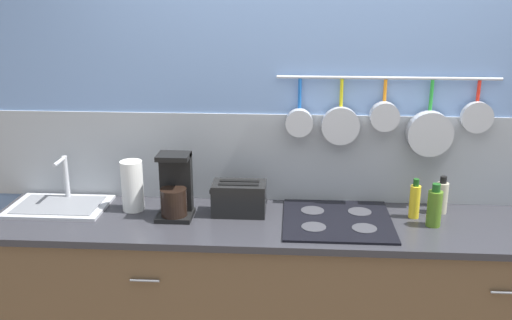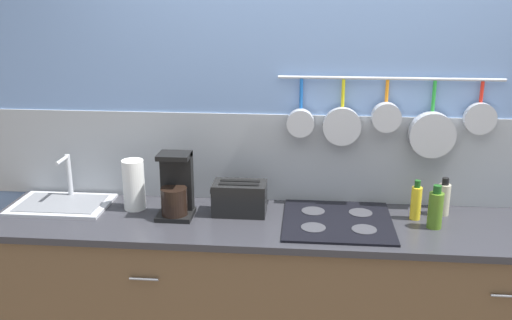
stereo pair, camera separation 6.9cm
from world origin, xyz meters
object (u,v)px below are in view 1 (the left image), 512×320
coffee_maker (175,191)px  bottle_vinegar (442,197)px  bottle_hot_sauce (434,207)px  toaster (239,198)px  paper_towel_roll (132,186)px  bottle_cooking_wine (415,201)px

coffee_maker → bottle_vinegar: (1.37, 0.14, -0.05)m
bottle_hot_sauce → toaster: bearing=174.6°
paper_towel_roll → bottle_cooking_wine: paper_towel_roll is taller
paper_towel_roll → bottle_vinegar: (1.61, 0.07, -0.05)m
bottle_cooking_wine → bottle_hot_sauce: size_ratio=0.95×
toaster → bottle_cooking_wine: bearing=0.7°
toaster → coffee_maker: bearing=-170.3°
bottle_cooking_wine → bottle_hot_sauce: bearing=-54.0°
bottle_vinegar → paper_towel_roll: bearing=-177.7°
paper_towel_roll → toaster: bearing=-1.8°
bottle_hot_sauce → coffee_maker: bearing=178.4°
coffee_maker → paper_towel_roll: bearing=163.3°
paper_towel_roll → bottle_vinegar: bearing=2.3°
paper_towel_roll → bottle_vinegar: paper_towel_roll is taller
paper_towel_roll → toaster: size_ratio=0.92×
coffee_maker → bottle_vinegar: bearing=5.8°
bottle_cooking_wine → coffee_maker: bearing=-176.9°
toaster → bottle_vinegar: (1.05, 0.08, 0.00)m
bottle_hot_sauce → bottle_vinegar: 0.19m
paper_towel_roll → bottle_hot_sauce: bearing=-4.1°
toaster → paper_towel_roll: bearing=178.2°
coffee_maker → bottle_vinegar: 1.38m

